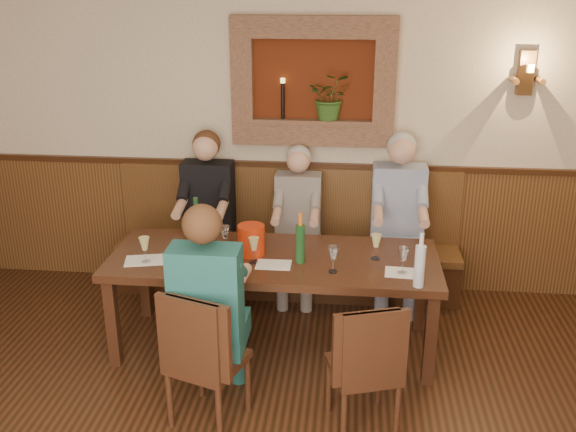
% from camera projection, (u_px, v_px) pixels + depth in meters
% --- Properties ---
extents(room_shell, '(6.04, 6.04, 2.82)m').
position_uv_depth(room_shell, '(215.00, 184.00, 2.56)').
color(room_shell, '#C6B395').
rests_on(room_shell, ground).
extents(wall_niche, '(1.36, 0.30, 1.06)m').
position_uv_depth(wall_niche, '(318.00, 88.00, 5.31)').
color(wall_niche, '#561F0C').
rests_on(wall_niche, ground).
extents(wall_sconce, '(0.25, 0.20, 0.35)m').
position_uv_depth(wall_sconce, '(526.00, 74.00, 5.09)').
color(wall_sconce, '#4C2A15').
rests_on(wall_sconce, ground).
extents(dining_table, '(2.40, 0.90, 0.75)m').
position_uv_depth(dining_table, '(274.00, 266.00, 4.71)').
color(dining_table, black).
rests_on(dining_table, ground).
extents(bench, '(3.00, 0.45, 1.11)m').
position_uv_depth(bench, '(287.00, 257.00, 5.71)').
color(bench, '#381E0F').
rests_on(bench, ground).
extents(chair_near_left, '(0.53, 0.53, 0.94)m').
position_uv_depth(chair_near_left, '(207.00, 383.00, 4.02)').
color(chair_near_left, black).
rests_on(chair_near_left, ground).
extents(chair_near_right, '(0.50, 0.50, 0.89)m').
position_uv_depth(chair_near_right, '(363.00, 390.00, 3.98)').
color(chair_near_right, black).
rests_on(chair_near_right, ground).
extents(person_bench_left, '(0.43, 0.53, 1.46)m').
position_uv_depth(person_bench_left, '(208.00, 229.00, 5.58)').
color(person_bench_left, black).
rests_on(person_bench_left, ground).
extents(person_bench_mid, '(0.39, 0.48, 1.35)m').
position_uv_depth(person_bench_mid, '(297.00, 238.00, 5.53)').
color(person_bench_mid, '#625C5A').
rests_on(person_bench_mid, ground).
extents(person_bench_right, '(0.44, 0.54, 1.48)m').
position_uv_depth(person_bench_right, '(397.00, 235.00, 5.42)').
color(person_bench_right, navy).
rests_on(person_bench_right, ground).
extents(person_chair_front, '(0.43, 0.53, 1.45)m').
position_uv_depth(person_chair_front, '(211.00, 326.00, 4.04)').
color(person_chair_front, navy).
rests_on(person_chair_front, ground).
extents(spittoon_bucket, '(0.25, 0.25, 0.23)m').
position_uv_depth(spittoon_bucket, '(251.00, 240.00, 4.68)').
color(spittoon_bucket, red).
rests_on(spittoon_bucket, dining_table).
extents(wine_bottle_green_a, '(0.09, 0.09, 0.37)m').
position_uv_depth(wine_bottle_green_a, '(300.00, 243.00, 4.54)').
color(wine_bottle_green_a, '#19471E').
rests_on(wine_bottle_green_a, dining_table).
extents(wine_bottle_green_b, '(0.10, 0.10, 0.43)m').
position_uv_depth(wine_bottle_green_b, '(197.00, 230.00, 4.69)').
color(wine_bottle_green_b, '#19471E').
rests_on(wine_bottle_green_b, dining_table).
extents(water_bottle, '(0.08, 0.08, 0.38)m').
position_uv_depth(water_bottle, '(420.00, 265.00, 4.18)').
color(water_bottle, silver).
rests_on(water_bottle, dining_table).
extents(tasting_sheet_a, '(0.32, 0.26, 0.00)m').
position_uv_depth(tasting_sheet_a, '(145.00, 260.00, 4.62)').
color(tasting_sheet_a, white).
rests_on(tasting_sheet_a, dining_table).
extents(tasting_sheet_b, '(0.25, 0.18, 0.00)m').
position_uv_depth(tasting_sheet_b, '(274.00, 265.00, 4.55)').
color(tasting_sheet_b, white).
rests_on(tasting_sheet_b, dining_table).
extents(tasting_sheet_c, '(0.26, 0.20, 0.00)m').
position_uv_depth(tasting_sheet_c, '(403.00, 273.00, 4.42)').
color(tasting_sheet_c, white).
rests_on(tasting_sheet_c, dining_table).
extents(tasting_sheet_d, '(0.34, 0.27, 0.00)m').
position_uv_depth(tasting_sheet_d, '(222.00, 270.00, 4.45)').
color(tasting_sheet_d, white).
rests_on(tasting_sheet_d, dining_table).
extents(wine_glass_0, '(0.08, 0.08, 0.19)m').
position_uv_depth(wine_glass_0, '(376.00, 247.00, 4.61)').
color(wine_glass_0, '#CFC77C').
rests_on(wine_glass_0, dining_table).
extents(wine_glass_1, '(0.08, 0.08, 0.19)m').
position_uv_depth(wine_glass_1, '(145.00, 250.00, 4.56)').
color(wine_glass_1, '#CFC77C').
rests_on(wine_glass_1, dining_table).
extents(wine_glass_2, '(0.08, 0.08, 0.19)m').
position_uv_depth(wine_glass_2, '(225.00, 238.00, 4.76)').
color(wine_glass_2, white).
rests_on(wine_glass_2, dining_table).
extents(wine_glass_3, '(0.08, 0.08, 0.19)m').
position_uv_depth(wine_glass_3, '(254.00, 250.00, 4.55)').
color(wine_glass_3, '#CFC77C').
rests_on(wine_glass_3, dining_table).
extents(wine_glass_4, '(0.08, 0.08, 0.19)m').
position_uv_depth(wine_glass_4, '(231.00, 262.00, 4.36)').
color(wine_glass_4, '#CFC77C').
rests_on(wine_glass_4, dining_table).
extents(wine_glass_5, '(0.08, 0.08, 0.19)m').
position_uv_depth(wine_glass_5, '(403.00, 261.00, 4.38)').
color(wine_glass_5, white).
rests_on(wine_glass_5, dining_table).
extents(wine_glass_6, '(0.08, 0.08, 0.19)m').
position_uv_depth(wine_glass_6, '(197.00, 252.00, 4.52)').
color(wine_glass_6, '#CFC77C').
rests_on(wine_glass_6, dining_table).
extents(wine_glass_7, '(0.08, 0.08, 0.19)m').
position_uv_depth(wine_glass_7, '(333.00, 259.00, 4.40)').
color(wine_glass_7, white).
rests_on(wine_glass_7, dining_table).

